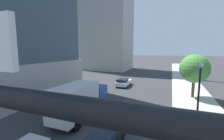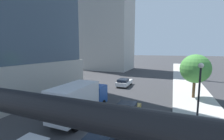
# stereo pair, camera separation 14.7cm
# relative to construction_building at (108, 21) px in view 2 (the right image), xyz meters

# --- Properties ---
(sidewalk) EXTENTS (5.00, 120.00, 0.15)m
(sidewalk) POSITION_rel_construction_building_xyz_m (22.96, -30.40, -15.70)
(sidewalk) COLOR #B2AFA8
(sidewalk) RESTS_ON ground
(construction_building) EXTENTS (27.87, 14.22, 38.01)m
(construction_building) POSITION_rel_construction_building_xyz_m (0.00, 0.00, 0.00)
(construction_building) COLOR #B2AFA8
(construction_building) RESTS_ON ground
(street_lamp) EXTENTS (0.44, 0.44, 5.13)m
(street_lamp) POSITION_rel_construction_building_xyz_m (22.43, -32.42, -12.21)
(street_lamp) COLOR black
(street_lamp) RESTS_ON sidewalk
(street_tree) EXTENTS (3.70, 3.70, 5.67)m
(street_tree) POSITION_rel_construction_building_xyz_m (22.95, -24.87, -11.82)
(street_tree) COLOR brown
(street_tree) RESTS_ON sidewalk
(car_white) EXTENTS (1.88, 4.29, 1.39)m
(car_white) POSITION_rel_construction_building_xyz_m (12.40, -21.68, -15.06)
(car_white) COLOR silver
(car_white) RESTS_ON ground
(car_gold) EXTENTS (1.92, 4.08, 1.46)m
(car_gold) POSITION_rel_construction_building_xyz_m (16.48, -33.85, -15.05)
(car_gold) COLOR #AD8938
(car_gold) RESTS_ON ground
(box_truck) EXTENTS (2.31, 7.06, 3.31)m
(box_truck) POSITION_rel_construction_building_xyz_m (12.40, -35.37, -13.95)
(box_truck) COLOR #1E4799
(box_truck) RESTS_ON ground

